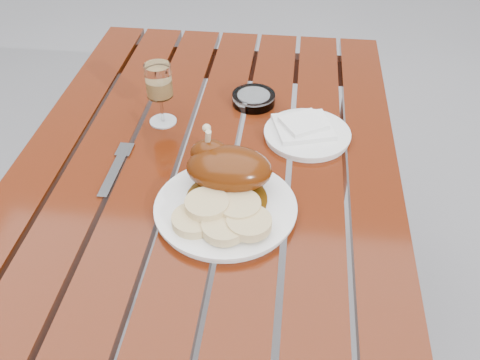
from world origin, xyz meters
name	(u,v)px	position (x,y,z in m)	size (l,w,h in m)	color
ground	(218,350)	(0.00, 0.00, 0.00)	(60.00, 60.00, 0.00)	slate
table	(214,269)	(0.00, 0.00, 0.38)	(0.80, 1.20, 0.75)	#5E1B0B
dinner_plate	(226,208)	(0.06, -0.17, 0.76)	(0.27, 0.27, 0.02)	white
roast_duck	(226,168)	(0.06, -0.12, 0.81)	(0.16, 0.17, 0.12)	#4F2F09
bread_dumplings	(223,216)	(0.06, -0.22, 0.78)	(0.18, 0.13, 0.03)	#D9B884
wine_glass	(160,95)	(-0.12, 0.11, 0.82)	(0.06, 0.06, 0.15)	tan
side_plate	(307,135)	(0.21, 0.09, 0.76)	(0.19, 0.19, 0.02)	white
napkin	(303,127)	(0.20, 0.10, 0.77)	(0.12, 0.11, 0.01)	white
ashtray	(254,99)	(0.08, 0.21, 0.76)	(0.10, 0.10, 0.03)	#B2B7BC
fork	(114,171)	(-0.18, -0.08, 0.75)	(0.02, 0.16, 0.01)	gray
knife	(247,210)	(0.10, -0.17, 0.75)	(0.02, 0.20, 0.01)	gray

